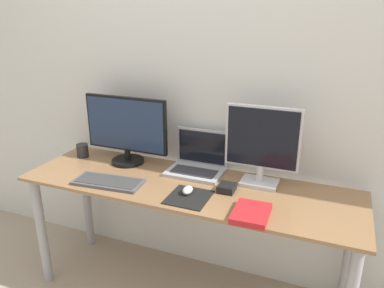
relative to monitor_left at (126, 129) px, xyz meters
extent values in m
cube|color=silver|center=(0.45, 0.19, 0.32)|extent=(7.00, 0.05, 2.50)
cube|color=olive|center=(0.45, -0.15, -0.22)|extent=(1.82, 0.55, 0.02)
cylinder|color=#99999E|center=(-0.40, -0.37, -0.58)|extent=(0.05, 0.05, 0.70)
cylinder|color=#99999E|center=(-0.40, 0.07, -0.58)|extent=(0.05, 0.05, 0.70)
cylinder|color=#99999E|center=(1.30, 0.07, -0.58)|extent=(0.05, 0.05, 0.70)
cylinder|color=black|center=(0.00, 0.00, -0.20)|extent=(0.20, 0.20, 0.02)
cylinder|color=black|center=(0.00, 0.00, -0.16)|extent=(0.04, 0.04, 0.07)
cube|color=black|center=(0.00, 0.00, 0.03)|extent=(0.53, 0.02, 0.33)
cube|color=#1E2D4C|center=(0.00, -0.01, 0.03)|extent=(0.50, 0.01, 0.30)
cube|color=silver|center=(0.81, 0.00, -0.20)|extent=(0.19, 0.14, 0.02)
cylinder|color=silver|center=(0.81, 0.00, -0.15)|extent=(0.04, 0.04, 0.09)
cube|color=silver|center=(0.81, 0.00, 0.05)|extent=(0.39, 0.02, 0.33)
cube|color=black|center=(0.81, -0.01, 0.05)|extent=(0.36, 0.01, 0.31)
cube|color=#ADADB2|center=(0.44, 0.00, -0.20)|extent=(0.31, 0.22, 0.02)
cube|color=#2D2D33|center=(0.44, -0.02, -0.19)|extent=(0.26, 0.12, 0.00)
cube|color=#ADADB2|center=(0.44, 0.11, -0.09)|extent=(0.31, 0.01, 0.21)
cube|color=black|center=(0.44, 0.10, -0.09)|extent=(0.28, 0.00, 0.19)
cube|color=#4C4C51|center=(0.06, -0.30, -0.20)|extent=(0.38, 0.19, 0.02)
cube|color=#383838|center=(0.06, -0.30, -0.19)|extent=(0.35, 0.16, 0.00)
cube|color=black|center=(0.52, -0.28, -0.21)|extent=(0.20, 0.22, 0.00)
ellipsoid|color=silver|center=(0.50, -0.25, -0.19)|extent=(0.05, 0.08, 0.04)
cube|color=red|center=(0.85, -0.34, -0.20)|extent=(0.17, 0.21, 0.03)
cube|color=white|center=(0.85, -0.34, -0.20)|extent=(0.16, 0.21, 0.02)
cylinder|color=#262628|center=(-0.31, -0.03, -0.17)|extent=(0.07, 0.07, 0.08)
cube|color=black|center=(0.67, -0.15, -0.19)|extent=(0.08, 0.09, 0.04)
camera|label=1|loc=(1.16, -1.81, 0.67)|focal=35.00mm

